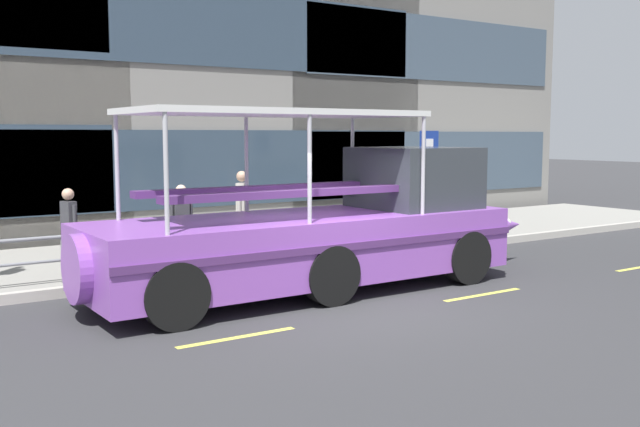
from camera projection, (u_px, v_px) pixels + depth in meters
ground_plane at (345, 304)px, 11.97m from camera, size 120.00×120.00×0.00m
sidewalk at (202, 253)px, 16.59m from camera, size 32.00×4.80×0.18m
curb_edge at (254, 270)px, 14.53m from camera, size 32.00×0.18×0.18m
lane_centreline at (375, 313)px, 11.33m from camera, size 25.80×0.12×0.01m
curb_guardrail at (239, 235)px, 14.66m from camera, size 11.65×0.09×0.86m
parking_sign at (428, 165)px, 18.24m from camera, size 0.60×0.12×2.69m
duck_tour_boat at (332, 230)px, 13.11m from camera, size 9.67×2.48×3.20m
pedestrian_near_bow at (358, 197)px, 18.14m from camera, size 0.29×0.47×1.73m
pedestrian_mid_left at (242, 202)px, 16.40m from camera, size 0.39×0.39×1.79m
pedestrian_mid_right at (182, 216)px, 14.71m from camera, size 0.46×0.22×1.59m
pedestrian_near_stern at (69, 222)px, 13.53m from camera, size 0.25×0.45×1.61m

